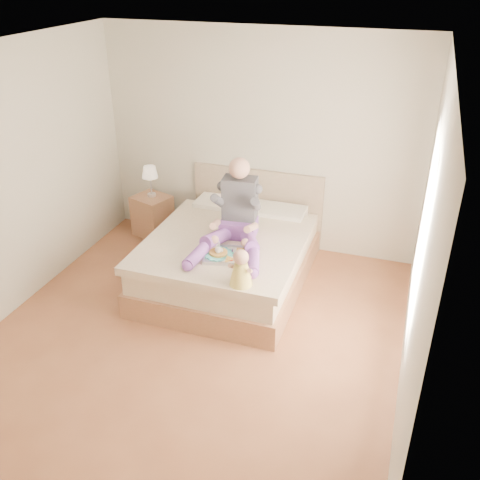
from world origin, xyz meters
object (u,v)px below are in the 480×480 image
(nightstand, at_px, (153,215))
(tray, at_px, (228,253))
(baby, at_px, (241,270))
(bed, at_px, (232,254))
(adult, at_px, (236,218))

(nightstand, distance_m, tray, 2.02)
(tray, height_order, baby, baby)
(bed, distance_m, nightstand, 1.57)
(bed, distance_m, baby, 1.17)
(baby, bearing_deg, bed, 121.42)
(tray, bearing_deg, bed, 90.96)
(nightstand, distance_m, baby, 2.56)
(nightstand, xyz_separation_m, tray, (1.54, -1.26, 0.37))
(bed, relative_size, adult, 1.91)
(bed, bearing_deg, nightstand, 152.38)
(bed, xyz_separation_m, baby, (0.45, -0.98, 0.44))
(baby, bearing_deg, nightstand, 143.96)
(nightstand, xyz_separation_m, adult, (1.51, -0.90, 0.61))
(bed, height_order, adult, adult)
(bed, bearing_deg, baby, -65.46)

